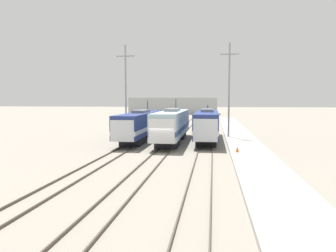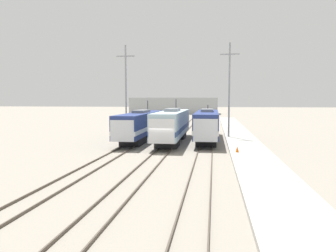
{
  "view_description": "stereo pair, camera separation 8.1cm",
  "coord_description": "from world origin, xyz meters",
  "px_view_note": "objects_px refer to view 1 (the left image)",
  "views": [
    {
      "loc": [
        5.12,
        -33.13,
        5.39
      ],
      "look_at": [
        0.13,
        2.86,
        2.43
      ],
      "focal_mm": 35.0,
      "sensor_mm": 36.0,
      "label": 1
    },
    {
      "loc": [
        5.2,
        -33.12,
        5.39
      ],
      "look_at": [
        0.13,
        2.86,
        2.43
      ],
      "focal_mm": 35.0,
      "sensor_mm": 36.0,
      "label": 2
    }
  ],
  "objects_px": {
    "locomotive_center": "(172,125)",
    "catenary_tower_right": "(229,88)",
    "locomotive_far_left": "(141,125)",
    "traffic_cone": "(237,149)",
    "catenary_tower_left": "(126,89)",
    "locomotive_far_right": "(207,125)"
  },
  "relations": [
    {
      "from": "locomotive_center",
      "to": "catenary_tower_right",
      "type": "xyz_separation_m",
      "value": [
        7.21,
        4.77,
        4.7
      ]
    },
    {
      "from": "locomotive_far_left",
      "to": "traffic_cone",
      "type": "bearing_deg",
      "value": -40.32
    },
    {
      "from": "catenary_tower_left",
      "to": "catenary_tower_right",
      "type": "xyz_separation_m",
      "value": [
        14.41,
        0.0,
        0.0
      ]
    },
    {
      "from": "catenary_tower_right",
      "to": "traffic_cone",
      "type": "relative_size",
      "value": 22.6
    },
    {
      "from": "catenary_tower_left",
      "to": "traffic_cone",
      "type": "distance_m",
      "value": 20.79
    },
    {
      "from": "locomotive_center",
      "to": "catenary_tower_left",
      "type": "distance_m",
      "value": 9.83
    },
    {
      "from": "catenary_tower_left",
      "to": "locomotive_far_left",
      "type": "bearing_deg",
      "value": -49.24
    },
    {
      "from": "locomotive_far_left",
      "to": "catenary_tower_left",
      "type": "xyz_separation_m",
      "value": [
        -2.87,
        3.33,
        4.82
      ]
    },
    {
      "from": "locomotive_center",
      "to": "locomotive_far_right",
      "type": "bearing_deg",
      "value": 25.06
    },
    {
      "from": "catenary_tower_left",
      "to": "traffic_cone",
      "type": "height_order",
      "value": "catenary_tower_left"
    },
    {
      "from": "locomotive_far_left",
      "to": "locomotive_center",
      "type": "height_order",
      "value": "locomotive_center"
    },
    {
      "from": "locomotive_far_left",
      "to": "traffic_cone",
      "type": "xyz_separation_m",
      "value": [
        11.79,
        -10.0,
        -1.47
      ]
    },
    {
      "from": "locomotive_far_right",
      "to": "traffic_cone",
      "type": "bearing_deg",
      "value": -73.5
    },
    {
      "from": "catenary_tower_right",
      "to": "locomotive_far_left",
      "type": "bearing_deg",
      "value": -163.91
    },
    {
      "from": "locomotive_center",
      "to": "traffic_cone",
      "type": "distance_m",
      "value": 11.47
    },
    {
      "from": "catenary_tower_right",
      "to": "traffic_cone",
      "type": "xyz_separation_m",
      "value": [
        0.25,
        -13.33,
        -6.29
      ]
    },
    {
      "from": "catenary_tower_left",
      "to": "locomotive_far_right",
      "type": "bearing_deg",
      "value": -13.41
    },
    {
      "from": "catenary_tower_right",
      "to": "traffic_cone",
      "type": "distance_m",
      "value": 14.75
    },
    {
      "from": "catenary_tower_left",
      "to": "traffic_cone",
      "type": "relative_size",
      "value": 22.6
    },
    {
      "from": "locomotive_center",
      "to": "locomotive_far_right",
      "type": "xyz_separation_m",
      "value": [
        4.33,
        2.02,
        -0.05
      ]
    },
    {
      "from": "locomotive_far_left",
      "to": "locomotive_center",
      "type": "distance_m",
      "value": 4.56
    },
    {
      "from": "catenary_tower_left",
      "to": "catenary_tower_right",
      "type": "height_order",
      "value": "same"
    }
  ]
}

